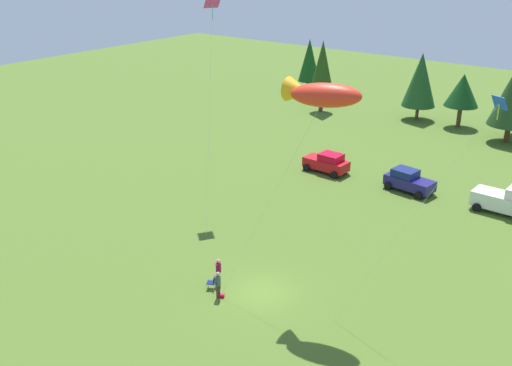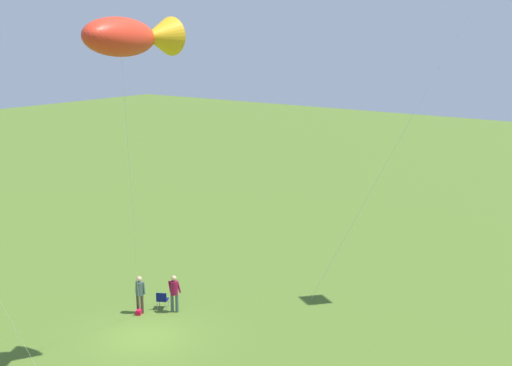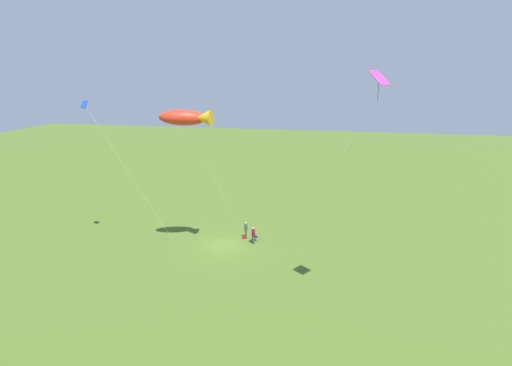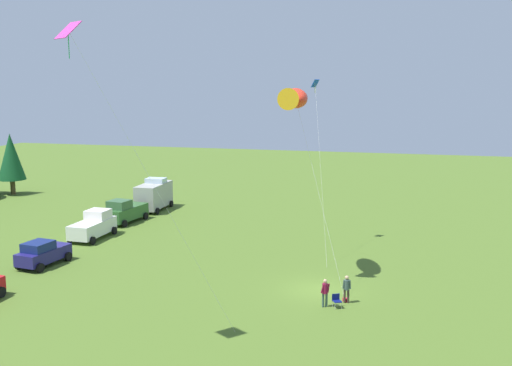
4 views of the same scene
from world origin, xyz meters
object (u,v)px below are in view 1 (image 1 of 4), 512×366
Objects in this scene: car_red_sedan at (327,163)px; truck_white_pickup at (508,201)px; folding_chair at (212,282)px; person_kite_flyer at (218,282)px; car_navy_hatch at (409,181)px; person_spectator at (218,269)px; backpack_on_grass at (222,296)px; kite_diamond_rainbow at (212,10)px; kite_diamond_blue at (488,119)px; kite_large_fish at (319,94)px.

truck_white_pickup is at bearing 4.70° from car_red_sedan.
folding_chair is 0.19× the size of car_red_sedan.
person_kite_flyer is 0.40× the size of car_navy_hatch.
car_red_sedan is 0.97× the size of car_navy_hatch.
person_spectator is 21.64m from car_navy_hatch.
folding_chair is 0.16× the size of truck_white_pickup.
person_kite_flyer reaches higher than backpack_on_grass.
folding_chair is at bearing -114.59° from truck_white_pickup.
person_kite_flyer and person_spectator have the same top height.
kite_diamond_rainbow is 1.18× the size of kite_diamond_blue.
car_navy_hatch is at bearing 96.20° from kite_large_fish.
car_navy_hatch is at bearing 120.96° from kite_diamond_blue.
person_spectator is at bearing -48.26° from kite_diamond_rainbow.
person_kite_flyer is 0.13× the size of kite_diamond_blue.
kite_diamond_rainbow is (-9.35, 10.48, 14.25)m from person_spectator.
backpack_on_grass is 0.02× the size of kite_diamond_blue.
kite_large_fish is (4.91, 3.68, 11.88)m from folding_chair.
kite_diamond_rainbow reaches higher than backpack_on_grass.
backpack_on_grass is 0.06× the size of truck_white_pickup.
truck_white_pickup is (9.95, 22.97, 0.99)m from backpack_on_grass.
folding_chair is 0.19× the size of car_navy_hatch.
kite_large_fish is at bearing 46.97° from backpack_on_grass.
kite_diamond_blue reaches higher than person_spectator.
folding_chair reaches higher than backpack_on_grass.
kite_diamond_rainbow is at bearing 132.29° from backpack_on_grass.
kite_large_fish reaches higher than car_red_sedan.
person_spectator is at bearing -112.15° from folding_chair.
kite_large_fish is (-6.14, -18.89, 11.27)m from truck_white_pickup.
car_red_sedan is 16.10m from truck_white_pickup.
person_kite_flyer is 25.19m from truck_white_pickup.
kite_diamond_rainbow reaches higher than kite_large_fish.
folding_chair is 0.88m from person_spectator.
person_kite_flyer is 0.41× the size of car_red_sedan.
person_spectator is 0.40× the size of car_navy_hatch.
kite_large_fish reaches higher than backpack_on_grass.
backpack_on_grass is 18.36m from kite_diamond_blue.
backpack_on_grass is 22.97m from car_red_sedan.
person_kite_flyer is at bearing 122.62° from folding_chair.
kite_diamond_blue is (9.06, 0.00, 0.18)m from kite_large_fish.
kite_diamond_rainbow is at bearing -60.57° from person_kite_flyer.
car_navy_hatch is at bearing -175.37° from truck_white_pickup.
truck_white_pickup is at bearing -125.86° from person_kite_flyer.
car_red_sedan is at bearing -175.46° from truck_white_pickup.
kite_large_fish reaches higher than truck_white_pickup.
car_red_sedan is at bearing 105.47° from backpack_on_grass.
kite_large_fish is at bearing -145.86° from person_kite_flyer.
kite_diamond_blue is (11.06, -18.44, 11.59)m from car_navy_hatch.
car_navy_hatch is 0.87× the size of truck_white_pickup.
car_navy_hatch is at bearing -107.16° from person_kite_flyer.
kite_diamond_blue reaches higher than backpack_on_grass.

